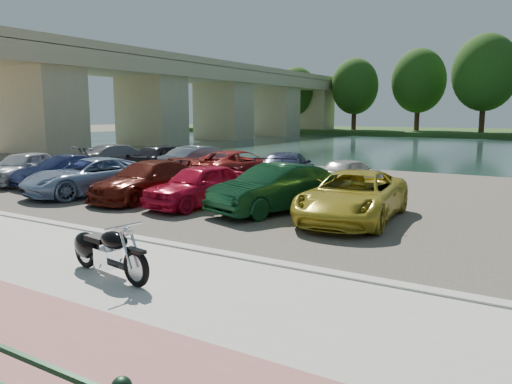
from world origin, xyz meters
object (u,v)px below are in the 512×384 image
Objects in this scene: motorcycle at (103,250)px; car_2 at (91,176)px; car_1 at (64,171)px; car_0 at (23,168)px.

car_2 is at bearing 150.59° from motorcycle.
car_1 is at bearing 176.95° from car_2.
motorcycle is 0.56× the size of car_0.
motorcycle is at bearing -45.18° from car_0.
car_2 reaches higher than motorcycle.
car_0 reaches higher than motorcycle.
motorcycle is 12.69m from car_1.
car_0 is at bearing -171.30° from car_2.
car_0 reaches higher than car_2.
motorcycle is 0.47× the size of car_2.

